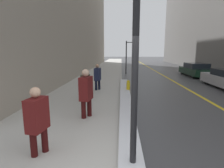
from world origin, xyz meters
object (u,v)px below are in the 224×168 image
at_px(lamp_post, 136,36).
at_px(pedestrian_in_glasses, 86,91).
at_px(fire_hydrant, 128,86).
at_px(traffic_light_near, 133,50).
at_px(pedestrian_with_shoulder_bag, 85,84).
at_px(pedestrian_trailing, 37,118).
at_px(parked_car_dark_green, 195,70).
at_px(pedestrian_nearside, 98,76).

xyz_separation_m(lamp_post, pedestrian_in_glasses, (-1.42, 2.68, -1.58)).
relative_size(lamp_post, fire_hydrant, 5.86).
height_order(traffic_light_near, fire_hydrant, traffic_light_near).
distance_m(lamp_post, pedestrian_with_shoulder_bag, 5.24).
bearing_deg(pedestrian_with_shoulder_bag, fire_hydrant, 142.87).
distance_m(lamp_post, fire_hydrant, 6.87).
xyz_separation_m(pedestrian_in_glasses, fire_hydrant, (1.58, 3.85, -0.59)).
relative_size(pedestrian_trailing, pedestrian_with_shoulder_bag, 1.04).
bearing_deg(lamp_post, parked_car_dark_green, 63.83).
relative_size(pedestrian_trailing, fire_hydrant, 2.18).
distance_m(pedestrian_in_glasses, pedestrian_with_shoulder_bag, 1.98).
distance_m(pedestrian_nearside, fire_hydrant, 1.94).
relative_size(traffic_light_near, pedestrian_trailing, 2.18).
relative_size(traffic_light_near, parked_car_dark_green, 0.78).
xyz_separation_m(pedestrian_in_glasses, parked_car_dark_green, (8.15, 11.02, -0.35)).
bearing_deg(parked_car_dark_green, traffic_light_near, 78.52).
relative_size(traffic_light_near, pedestrian_in_glasses, 1.98).
height_order(pedestrian_trailing, pedestrian_in_glasses, pedestrian_in_glasses).
distance_m(pedestrian_in_glasses, fire_hydrant, 4.20).
bearing_deg(pedestrian_nearside, lamp_post, 22.00).
bearing_deg(fire_hydrant, traffic_light_near, 84.54).
bearing_deg(traffic_light_near, pedestrian_with_shoulder_bag, -97.68).
xyz_separation_m(traffic_light_near, pedestrian_with_shoulder_bag, (-2.79, -10.24, -1.58)).
relative_size(parked_car_dark_green, fire_hydrant, 6.06).
bearing_deg(fire_hydrant, pedestrian_with_shoulder_bag, -136.17).
bearing_deg(pedestrian_nearside, pedestrian_trailing, 5.65).
height_order(lamp_post, pedestrian_with_shoulder_bag, lamp_post).
height_order(pedestrian_with_shoulder_bag, parked_car_dark_green, pedestrian_with_shoulder_bag).
height_order(pedestrian_nearside, parked_car_dark_green, pedestrian_nearside).
distance_m(pedestrian_nearside, parked_car_dark_green, 10.66).
height_order(lamp_post, traffic_light_near, lamp_post).
xyz_separation_m(parked_car_dark_green, fire_hydrant, (-6.57, -7.17, -0.24)).
distance_m(pedestrian_trailing, pedestrian_nearside, 6.67).
relative_size(lamp_post, pedestrian_trailing, 2.69).
bearing_deg(traffic_light_near, parked_car_dark_green, -3.74).
xyz_separation_m(pedestrian_trailing, parked_car_dark_green, (8.75, 13.28, -0.26)).
bearing_deg(parked_car_dark_green, lamp_post, 153.67).
xyz_separation_m(pedestrian_nearside, parked_car_dark_green, (8.36, 6.62, -0.27)).
distance_m(pedestrian_with_shoulder_bag, parked_car_dark_green, 12.49).
height_order(pedestrian_nearside, fire_hydrant, pedestrian_nearside).
bearing_deg(pedestrian_in_glasses, parked_car_dark_green, 152.55).
relative_size(pedestrian_nearside, parked_car_dark_green, 0.37).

